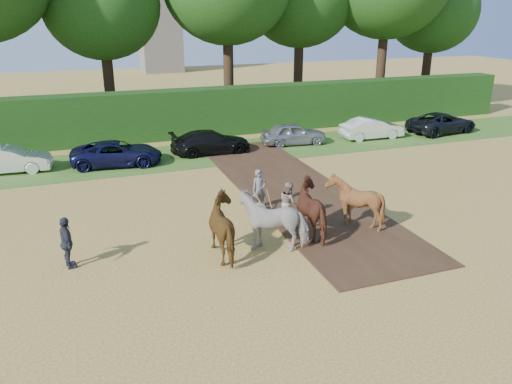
% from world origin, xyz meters
% --- Properties ---
extents(ground, '(120.00, 120.00, 0.00)m').
position_xyz_m(ground, '(0.00, 0.00, 0.00)').
color(ground, gold).
rests_on(ground, ground).
extents(earth_strip, '(4.50, 17.00, 0.05)m').
position_xyz_m(earth_strip, '(1.50, 7.00, 0.03)').
color(earth_strip, '#472D1C').
rests_on(earth_strip, ground).
extents(grass_verge, '(50.00, 5.00, 0.03)m').
position_xyz_m(grass_verge, '(0.00, 14.00, 0.01)').
color(grass_verge, '#38601E').
rests_on(grass_verge, ground).
extents(hedgerow, '(46.00, 1.60, 3.00)m').
position_xyz_m(hedgerow, '(0.00, 18.50, 1.50)').
color(hedgerow, '#14380F').
rests_on(hedgerow, ground).
extents(spectator_near, '(0.62, 0.79, 1.60)m').
position_xyz_m(spectator_near, '(-0.09, 3.73, 0.80)').
color(spectator_near, '#B8A990').
rests_on(spectator_near, ground).
extents(spectator_far, '(0.62, 1.06, 1.71)m').
position_xyz_m(spectator_far, '(-8.02, 2.76, 0.85)').
color(spectator_far, '#272935').
rests_on(spectator_far, ground).
extents(plough_team, '(6.52, 4.93, 1.99)m').
position_xyz_m(plough_team, '(-0.51, 2.24, 0.99)').
color(plough_team, brown).
rests_on(plough_team, ground).
extents(parked_cars, '(35.94, 3.23, 1.44)m').
position_xyz_m(parked_cars, '(0.15, 14.01, 0.67)').
color(parked_cars, silver).
rests_on(parked_cars, ground).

